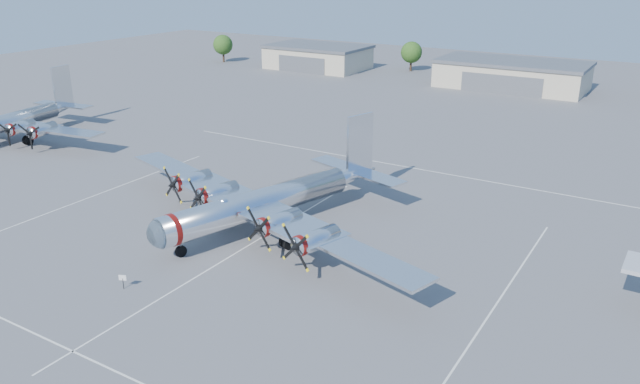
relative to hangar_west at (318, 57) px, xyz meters
The scene contains 9 objects.
ground 93.54m from the hangar_west, 61.23° to the right, with size 260.00×260.00×0.00m, color #545456.
parking_lines 95.08m from the hangar_west, 61.74° to the right, with size 60.00×50.08×0.01m.
hangar_west is the anchor object (origin of this frame).
hangar_center 45.00m from the hangar_west, ahead, with size 28.60×14.60×5.40m.
tree_far_west 25.36m from the hangar_west, behind, with size 4.80×4.80×6.64m.
tree_west 21.61m from the hangar_west, 21.89° to the left, with size 4.80×4.80×6.64m.
main_bomber_b29 92.03m from the hangar_west, 61.28° to the right, with size 41.15×28.15×9.10m, color white, non-canonical shape.
bomber_west 74.53m from the hangar_west, 93.79° to the right, with size 33.72×23.87×8.91m, color silver, non-canonical shape.
info_placard 104.95m from the hangar_west, 66.73° to the right, with size 0.59×0.28×1.18m.
Camera 1 is at (31.86, -43.07, 24.16)m, focal length 35.00 mm.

